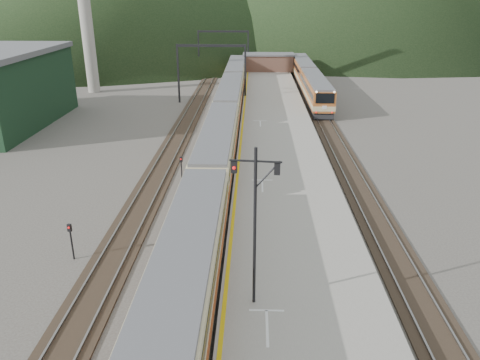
{
  "coord_description": "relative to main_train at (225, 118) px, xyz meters",
  "views": [
    {
      "loc": [
        3.14,
        -10.39,
        14.47
      ],
      "look_at": [
        2.16,
        20.66,
        2.0
      ],
      "focal_mm": 35.0,
      "sensor_mm": 36.0,
      "label": 1
    }
  ],
  "objects": [
    {
      "name": "gantry_far",
      "position": [
        -2.85,
        41.45,
        3.59
      ],
      "size": [
        9.55,
        0.25,
        8.0
      ],
      "color": "black",
      "rests_on": "ground"
    },
    {
      "name": "gantry_near",
      "position": [
        -2.85,
        16.45,
        3.59
      ],
      "size": [
        9.55,
        0.25,
        8.0
      ],
      "color": "black",
      "rests_on": "ground"
    },
    {
      "name": "station_shed",
      "position": [
        5.6,
        39.45,
        0.57
      ],
      "size": [
        9.4,
        4.4,
        3.1
      ],
      "color": "brown",
      "rests_on": "platform"
    },
    {
      "name": "short_signal_b",
      "position": [
        -2.7,
        -13.72,
        -0.53
      ],
      "size": [
        0.23,
        0.18,
        2.27
      ],
      "color": "black",
      "rests_on": "ground"
    },
    {
      "name": "short_signal_c",
      "position": [
        -7.31,
        -25.61,
        -0.53
      ],
      "size": [
        0.24,
        0.19,
        2.27
      ],
      "color": "black",
      "rests_on": "ground"
    },
    {
      "name": "track_second",
      "position": [
        11.5,
        1.45,
        -1.93
      ],
      "size": [
        2.6,
        200.0,
        0.23
      ],
      "color": "black",
      "rests_on": "ground"
    },
    {
      "name": "second_train",
      "position": [
        11.5,
        24.75,
        -0.12
      ],
      "size": [
        2.69,
        36.72,
        3.29
      ],
      "color": "#A55927",
      "rests_on": "track_second"
    },
    {
      "name": "platform",
      "position": [
        5.6,
        -0.55,
        -1.5
      ],
      "size": [
        8.0,
        100.0,
        1.0
      ],
      "primitive_type": "cube",
      "color": "gray",
      "rests_on": "ground"
    },
    {
      "name": "track_main",
      "position": [
        0.0,
        1.45,
        -1.93
      ],
      "size": [
        2.6,
        200.0,
        0.23
      ],
      "color": "black",
      "rests_on": "ground"
    },
    {
      "name": "track_far",
      "position": [
        -5.0,
        1.45,
        -1.93
      ],
      "size": [
        2.6,
        200.0,
        0.23
      ],
      "color": "black",
      "rests_on": "ground"
    },
    {
      "name": "signal_mast",
      "position": [
        3.22,
        -30.7,
        3.61
      ],
      "size": [
        2.2,
        0.37,
        7.6
      ],
      "color": "black",
      "rests_on": "platform"
    },
    {
      "name": "main_train",
      "position": [
        0.0,
        0.0,
        0.0
      ],
      "size": [
        2.9,
        79.42,
        3.54
      ],
      "color": "#CABA87",
      "rests_on": "track_main"
    }
  ]
}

